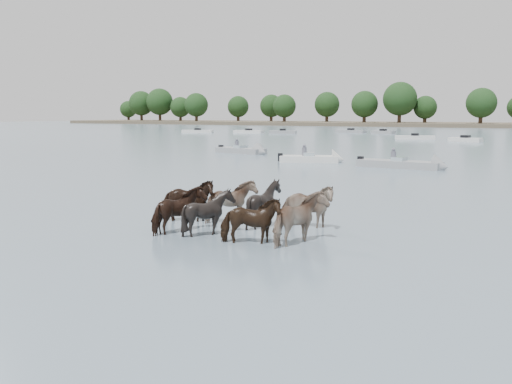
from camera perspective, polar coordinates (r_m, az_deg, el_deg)
The scene contains 8 objects.
ground at distance 16.36m, azimuth -10.30°, elevation -4.80°, with size 400.00×400.00×0.00m, color slate.
shoreline at distance 181.05m, azimuth 2.58°, elevation 7.15°, with size 160.00×30.00×1.00m, color #4C4233.
pony_herd at distance 17.06m, azimuth -1.55°, elevation -1.92°, with size 6.55×4.08×1.62m.
motorboat_a at distance 41.53m, azimuth 6.51°, elevation 3.40°, with size 5.03×3.26×1.92m.
motorboat_b at distance 38.04m, azimuth 15.72°, elevation 2.71°, with size 6.24×2.10×1.92m.
motorboat_f at distance 50.29m, azimuth -0.97°, elevation 4.27°, with size 5.79×2.76×1.92m.
distant_flotilla at distance 89.23m, azimuth 21.23°, elevation 5.43°, with size 107.00×27.81×0.93m.
treeline at distance 181.03m, azimuth 1.36°, elevation 9.07°, with size 146.44×19.58×12.53m.
Camera 1 is at (10.12, -12.33, 3.63)m, focal length 38.66 mm.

